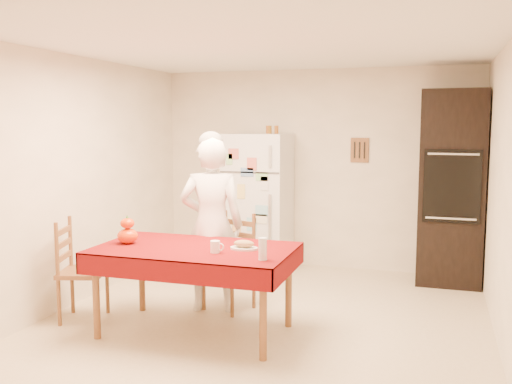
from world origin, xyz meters
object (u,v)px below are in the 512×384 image
at_px(dining_table, 195,255).
at_px(pumpkin_lower, 128,236).
at_px(oven_cabinet, 451,188).
at_px(bread_plate, 244,248).
at_px(refrigerator, 258,202).
at_px(coffee_mug, 215,247).
at_px(chair_left, 76,266).
at_px(wine_glass, 263,249).
at_px(chair_far, 233,257).
at_px(seated_woman, 212,225).

xyz_separation_m(dining_table, pumpkin_lower, (-0.63, -0.04, 0.14)).
bearing_deg(dining_table, oven_cabinet, 47.72).
bearing_deg(oven_cabinet, bread_plate, -126.52).
relative_size(refrigerator, coffee_mug, 17.00).
distance_m(refrigerator, coffee_mug, 2.47).
distance_m(chair_left, bread_plate, 1.65).
relative_size(refrigerator, oven_cabinet, 0.77).
bearing_deg(wine_glass, pumpkin_lower, 170.53).
bearing_deg(coffee_mug, dining_table, 150.55).
distance_m(pumpkin_lower, bread_plate, 1.07).
height_order(refrigerator, bread_plate, refrigerator).
height_order(chair_left, coffee_mug, chair_left).
bearing_deg(chair_far, refrigerator, 117.44).
xyz_separation_m(dining_table, coffee_mug, (0.25, -0.14, 0.12)).
bearing_deg(coffee_mug, chair_far, 100.85).
xyz_separation_m(seated_woman, bread_plate, (0.53, -0.57, -0.08)).
height_order(oven_cabinet, seated_woman, oven_cabinet).
distance_m(seated_woman, bread_plate, 0.78).
height_order(chair_far, bread_plate, chair_far).
bearing_deg(bread_plate, dining_table, -173.18).
distance_m(chair_far, coffee_mug, 0.95).
height_order(chair_left, bread_plate, chair_left).
relative_size(dining_table, coffee_mug, 17.00).
xyz_separation_m(pumpkin_lower, bread_plate, (1.06, 0.09, -0.06)).
bearing_deg(chair_left, wine_glass, -114.09).
bearing_deg(pumpkin_lower, seated_woman, 50.71).
bearing_deg(chair_far, coffee_mug, -60.05).
xyz_separation_m(refrigerator, coffee_mug, (0.40, -2.43, -0.04)).
distance_m(chair_far, seated_woman, 0.40).
xyz_separation_m(chair_left, seated_woman, (1.10, 0.64, 0.34)).
height_order(coffee_mug, pumpkin_lower, pumpkin_lower).
distance_m(pumpkin_lower, wine_glass, 1.34).
xyz_separation_m(oven_cabinet, bread_plate, (-1.70, -2.29, -0.33)).
distance_m(dining_table, pumpkin_lower, 0.65).
height_order(pumpkin_lower, wine_glass, wine_glass).
relative_size(oven_cabinet, wine_glass, 12.50).
height_order(refrigerator, chair_left, refrigerator).
bearing_deg(oven_cabinet, dining_table, -132.28).
xyz_separation_m(oven_cabinet, chair_far, (-2.05, -1.59, -0.59)).
distance_m(chair_far, bread_plate, 0.83).
distance_m(dining_table, chair_far, 0.77).
xyz_separation_m(dining_table, chair_far, (0.08, 0.75, -0.18)).
height_order(oven_cabinet, coffee_mug, oven_cabinet).
bearing_deg(refrigerator, seated_woman, -88.04).
xyz_separation_m(chair_left, bread_plate, (1.63, 0.08, 0.26)).
distance_m(chair_left, pumpkin_lower, 0.65).
relative_size(pumpkin_lower, wine_glass, 1.03).
bearing_deg(chair_far, wine_glass, -39.39).
distance_m(oven_cabinet, dining_table, 3.19).
bearing_deg(pumpkin_lower, coffee_mug, -6.50).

